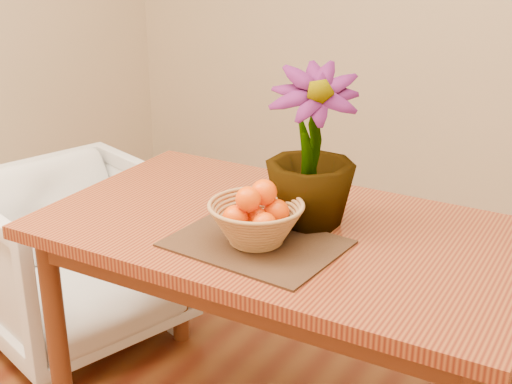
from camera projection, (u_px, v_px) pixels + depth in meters
The scene contains 6 objects.
table at pixel (285, 254), 2.06m from camera, with size 1.40×0.80×0.75m.
placemat at pixel (256, 243), 1.91m from camera, with size 0.44×0.33×0.01m, color #3A2415.
wicker_basket at pixel (256, 225), 1.89m from camera, with size 0.26×0.26×0.11m.
orange_pile at pixel (256, 210), 1.88m from camera, with size 0.15×0.16×0.13m.
potted_plant at pixel (311, 148), 1.96m from camera, with size 0.25×0.25×0.45m, color #1F4A15.
armchair at pixel (74, 249), 2.76m from camera, with size 0.71×0.67×0.73m, color gray.
Camera 1 is at (0.84, -1.35, 1.58)m, focal length 50.00 mm.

